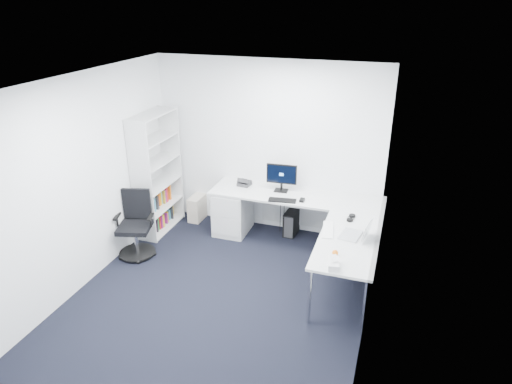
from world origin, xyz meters
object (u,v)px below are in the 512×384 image
(bookshelf, at_px, (157,173))
(laptop, at_px, (351,227))
(task_chair, at_px, (134,226))
(monitor, at_px, (281,178))
(l_desk, at_px, (289,228))

(bookshelf, relative_size, laptop, 5.65)
(task_chair, relative_size, laptop, 2.86)
(monitor, relative_size, laptop, 1.36)
(l_desk, bearing_deg, laptop, -34.44)
(l_desk, bearing_deg, task_chair, -158.46)
(l_desk, distance_m, laptop, 1.25)
(l_desk, height_order, task_chair, task_chair)
(l_desk, xyz_separation_m, bookshelf, (-2.17, 0.05, 0.58))
(monitor, distance_m, laptop, 1.62)
(l_desk, distance_m, task_chair, 2.24)
(bookshelf, relative_size, monitor, 4.14)
(laptop, bearing_deg, task_chair, -166.95)
(bookshelf, relative_size, task_chair, 1.98)
(l_desk, distance_m, bookshelf, 2.25)
(task_chair, distance_m, monitor, 2.28)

